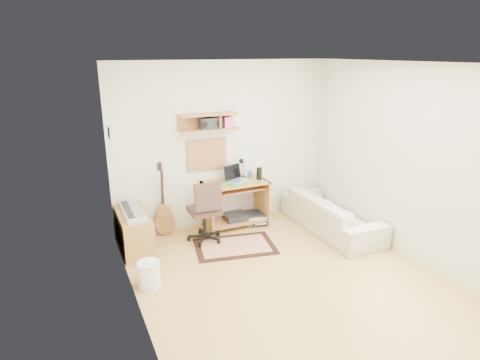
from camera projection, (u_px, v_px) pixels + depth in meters
name	position (u px, v px, depth m)	size (l,w,h in m)	color
floor	(285.00, 277.00, 5.13)	(3.60, 4.00, 0.01)	tan
ceiling	(293.00, 62.00, 4.34)	(3.60, 4.00, 0.01)	white
back_wall	(224.00, 144.00, 6.47)	(3.60, 0.01, 2.60)	beige
left_wall	(132.00, 201.00, 4.02)	(0.01, 4.00, 2.60)	beige
right_wall	(405.00, 162.00, 5.44)	(0.01, 4.00, 2.60)	beige
wall_shelf	(208.00, 122.00, 6.12)	(0.90, 0.25, 0.26)	#AA7B3C
cork_board	(207.00, 155.00, 6.37)	(0.64, 0.03, 0.49)	tan
wall_photo	(109.00, 133.00, 5.20)	(0.02, 0.20, 0.15)	#4C8CBF
desk	(235.00, 204.00, 6.54)	(1.00, 0.55, 0.75)	#AA7B3C
laptop	(238.00, 174.00, 6.38)	(0.34, 0.34, 0.26)	silver
speaker	(259.00, 173.00, 6.51)	(0.09, 0.09, 0.20)	black
desk_lamp	(243.00, 168.00, 6.57)	(0.11, 0.11, 0.33)	black
pencil_cup	(250.00, 174.00, 6.61)	(0.08, 0.08, 0.11)	#3558A1
boombox	(210.00, 123.00, 6.13)	(0.33, 0.15, 0.17)	black
rug	(235.00, 246.00, 5.92)	(1.14, 0.76, 0.02)	beige
task_chair	(204.00, 210.00, 5.97)	(0.50, 0.50, 0.97)	#382621
cabinet	(134.00, 231.00, 5.77)	(0.40, 0.90, 0.55)	#AA7B3C
music_keyboard	(132.00, 211.00, 5.67)	(0.25, 0.80, 0.07)	#B2B5BA
guitar	(164.00, 200.00, 6.15)	(0.30, 0.19, 1.14)	#95602E
waste_basket	(149.00, 274.00, 4.88)	(0.27, 0.27, 0.32)	white
printer	(257.00, 217.00, 6.76)	(0.42, 0.32, 0.16)	#A5A8AA
sofa	(331.00, 208.00, 6.38)	(1.88, 0.55, 0.73)	#BCB595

